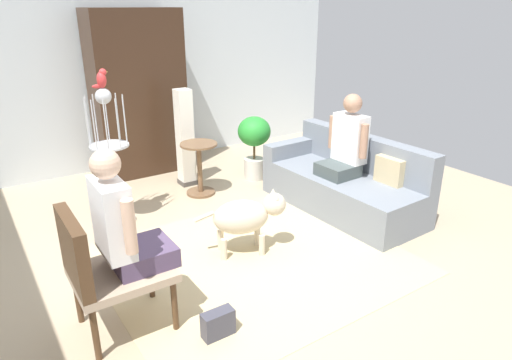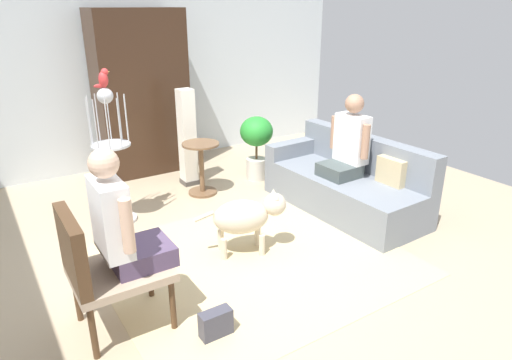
{
  "view_description": "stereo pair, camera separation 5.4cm",
  "coord_description": "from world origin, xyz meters",
  "px_view_note": "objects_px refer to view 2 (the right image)",
  "views": [
    {
      "loc": [
        -2.08,
        -3.17,
        2.17
      ],
      "look_at": [
        -0.05,
        -0.14,
        0.75
      ],
      "focal_mm": 31.79,
      "sensor_mm": 36.0,
      "label": 1
    },
    {
      "loc": [
        -2.03,
        -3.2,
        2.17
      ],
      "look_at": [
        -0.05,
        -0.14,
        0.75
      ],
      "focal_mm": 31.79,
      "sensor_mm": 36.0,
      "label": 2
    }
  ],
  "objects_px": {
    "person_on_armchair": "(120,224)",
    "bird_cage_stand": "(112,157)",
    "dog": "(246,216)",
    "parrot": "(103,79)",
    "couch": "(346,184)",
    "column_lamp": "(187,139)",
    "armchair": "(100,265)",
    "round_end_table": "(202,166)",
    "potted_plant": "(256,140)",
    "person_on_couch": "(348,144)",
    "handbag": "(216,323)",
    "armoire_cabinet": "(141,94)"
  },
  "relations": [
    {
      "from": "person_on_armchair",
      "to": "armoire_cabinet",
      "type": "xyz_separation_m",
      "value": [
        1.26,
        3.07,
        0.27
      ]
    },
    {
      "from": "armchair",
      "to": "round_end_table",
      "type": "height_order",
      "value": "armchair"
    },
    {
      "from": "bird_cage_stand",
      "to": "armchair",
      "type": "bearing_deg",
      "value": -109.64
    },
    {
      "from": "person_on_couch",
      "to": "handbag",
      "type": "relative_size",
      "value": 3.84
    },
    {
      "from": "parrot",
      "to": "armchair",
      "type": "bearing_deg",
      "value": -109.74
    },
    {
      "from": "potted_plant",
      "to": "handbag",
      "type": "distance_m",
      "value": 3.11
    },
    {
      "from": "couch",
      "to": "armoire_cabinet",
      "type": "bearing_deg",
      "value": 120.64
    },
    {
      "from": "handbag",
      "to": "couch",
      "type": "bearing_deg",
      "value": 26.24
    },
    {
      "from": "armoire_cabinet",
      "to": "dog",
      "type": "bearing_deg",
      "value": -90.61
    },
    {
      "from": "person_on_couch",
      "to": "parrot",
      "type": "xyz_separation_m",
      "value": [
        -2.23,
        1.08,
        0.74
      ]
    },
    {
      "from": "couch",
      "to": "column_lamp",
      "type": "height_order",
      "value": "column_lamp"
    },
    {
      "from": "dog",
      "to": "couch",
      "type": "bearing_deg",
      "value": 9.42
    },
    {
      "from": "couch",
      "to": "bird_cage_stand",
      "type": "relative_size",
      "value": 1.35
    },
    {
      "from": "dog",
      "to": "parrot",
      "type": "relative_size",
      "value": 4.41
    },
    {
      "from": "person_on_armchair",
      "to": "column_lamp",
      "type": "height_order",
      "value": "person_on_armchair"
    },
    {
      "from": "couch",
      "to": "column_lamp",
      "type": "distance_m",
      "value": 2.03
    },
    {
      "from": "round_end_table",
      "to": "bird_cage_stand",
      "type": "relative_size",
      "value": 0.45
    },
    {
      "from": "couch",
      "to": "parrot",
      "type": "bearing_deg",
      "value": 154.96
    },
    {
      "from": "person_on_armchair",
      "to": "bird_cage_stand",
      "type": "relative_size",
      "value": 0.61
    },
    {
      "from": "armoire_cabinet",
      "to": "person_on_couch",
      "type": "bearing_deg",
      "value": -60.17
    },
    {
      "from": "potted_plant",
      "to": "armoire_cabinet",
      "type": "xyz_separation_m",
      "value": [
        -1.09,
        1.12,
        0.53
      ]
    },
    {
      "from": "person_on_armchair",
      "to": "armchair",
      "type": "bearing_deg",
      "value": 179.7
    },
    {
      "from": "dog",
      "to": "handbag",
      "type": "height_order",
      "value": "dog"
    },
    {
      "from": "potted_plant",
      "to": "armchair",
      "type": "bearing_deg",
      "value": -142.19
    },
    {
      "from": "bird_cage_stand",
      "to": "column_lamp",
      "type": "xyz_separation_m",
      "value": [
        1.09,
        0.57,
        -0.11
      ]
    },
    {
      "from": "person_on_armchair",
      "to": "person_on_couch",
      "type": "bearing_deg",
      "value": 13.17
    },
    {
      "from": "round_end_table",
      "to": "couch",
      "type": "bearing_deg",
      "value": -46.63
    },
    {
      "from": "dog",
      "to": "column_lamp",
      "type": "xyz_separation_m",
      "value": [
        0.29,
        1.87,
        0.23
      ]
    },
    {
      "from": "round_end_table",
      "to": "dog",
      "type": "distance_m",
      "value": 1.52
    },
    {
      "from": "armchair",
      "to": "armoire_cabinet",
      "type": "bearing_deg",
      "value": 65.02
    },
    {
      "from": "armchair",
      "to": "round_end_table",
      "type": "xyz_separation_m",
      "value": [
        1.69,
        1.89,
        -0.18
      ]
    },
    {
      "from": "round_end_table",
      "to": "handbag",
      "type": "distance_m",
      "value": 2.6
    },
    {
      "from": "person_on_armchair",
      "to": "dog",
      "type": "distance_m",
      "value": 1.37
    },
    {
      "from": "round_end_table",
      "to": "potted_plant",
      "type": "bearing_deg",
      "value": 4.56
    },
    {
      "from": "person_on_couch",
      "to": "round_end_table",
      "type": "distance_m",
      "value": 1.76
    },
    {
      "from": "bird_cage_stand",
      "to": "parrot",
      "type": "relative_size",
      "value": 7.77
    },
    {
      "from": "couch",
      "to": "dog",
      "type": "relative_size",
      "value": 2.37
    },
    {
      "from": "person_on_couch",
      "to": "bird_cage_stand",
      "type": "bearing_deg",
      "value": 154.17
    },
    {
      "from": "couch",
      "to": "person_on_couch",
      "type": "xyz_separation_m",
      "value": [
        -0.03,
        -0.02,
        0.48
      ]
    },
    {
      "from": "bird_cage_stand",
      "to": "person_on_couch",
      "type": "bearing_deg",
      "value": -25.83
    },
    {
      "from": "armchair",
      "to": "potted_plant",
      "type": "distance_m",
      "value": 3.19
    },
    {
      "from": "round_end_table",
      "to": "dog",
      "type": "height_order",
      "value": "round_end_table"
    },
    {
      "from": "couch",
      "to": "round_end_table",
      "type": "relative_size",
      "value": 2.98
    },
    {
      "from": "person_on_armchair",
      "to": "round_end_table",
      "type": "distance_m",
      "value": 2.47
    },
    {
      "from": "potted_plant",
      "to": "column_lamp",
      "type": "relative_size",
      "value": 0.69
    },
    {
      "from": "couch",
      "to": "person_on_couch",
      "type": "height_order",
      "value": "person_on_couch"
    },
    {
      "from": "person_on_armchair",
      "to": "round_end_table",
      "type": "relative_size",
      "value": 1.36
    },
    {
      "from": "bird_cage_stand",
      "to": "dog",
      "type": "bearing_deg",
      "value": -58.48
    },
    {
      "from": "couch",
      "to": "round_end_table",
      "type": "bearing_deg",
      "value": 133.37
    },
    {
      "from": "potted_plant",
      "to": "armoire_cabinet",
      "type": "relative_size",
      "value": 0.39
    }
  ]
}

